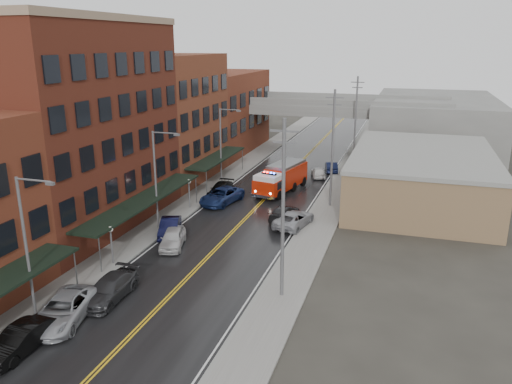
# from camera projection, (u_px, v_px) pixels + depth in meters

# --- Properties ---
(road) EXTENTS (11.00, 160.00, 0.02)m
(road) POSITION_uv_depth(u_px,v_px,m) (249.00, 215.00, 49.24)
(road) COLOR black
(road) RESTS_ON ground
(sidewalk_left) EXTENTS (3.00, 160.00, 0.15)m
(sidewalk_left) POSITION_uv_depth(u_px,v_px,m) (182.00, 207.00, 51.30)
(sidewalk_left) COLOR slate
(sidewalk_left) RESTS_ON ground
(sidewalk_right) EXTENTS (3.00, 160.00, 0.15)m
(sidewalk_right) POSITION_uv_depth(u_px,v_px,m) (322.00, 222.00, 47.13)
(sidewalk_right) COLOR slate
(sidewalk_right) RESTS_ON ground
(curb_left) EXTENTS (0.30, 160.00, 0.15)m
(curb_left) POSITION_uv_depth(u_px,v_px,m) (197.00, 209.00, 50.83)
(curb_left) COLOR gray
(curb_left) RESTS_ON ground
(curb_right) EXTENTS (0.30, 160.00, 0.15)m
(curb_right) POSITION_uv_depth(u_px,v_px,m) (305.00, 220.00, 47.60)
(curb_right) COLOR gray
(curb_right) RESTS_ON ground
(brick_building_b) EXTENTS (9.00, 20.00, 18.00)m
(brick_building_b) POSITION_uv_depth(u_px,v_px,m) (81.00, 129.00, 44.04)
(brick_building_b) COLOR #4F1E14
(brick_building_b) RESTS_ON ground
(brick_building_c) EXTENTS (9.00, 15.00, 15.00)m
(brick_building_c) POSITION_uv_depth(u_px,v_px,m) (172.00, 118.00, 60.46)
(brick_building_c) COLOR brown
(brick_building_c) RESTS_ON ground
(brick_building_far) EXTENTS (9.00, 20.00, 12.00)m
(brick_building_far) POSITION_uv_depth(u_px,v_px,m) (223.00, 112.00, 76.89)
(brick_building_far) COLOR maroon
(brick_building_far) RESTS_ON ground
(tan_building) EXTENTS (14.00, 22.00, 5.00)m
(tan_building) POSITION_uv_depth(u_px,v_px,m) (421.00, 178.00, 53.09)
(tan_building) COLOR #916F4E
(tan_building) RESTS_ON ground
(right_far_block) EXTENTS (18.00, 30.00, 8.00)m
(right_far_block) POSITION_uv_depth(u_px,v_px,m) (434.00, 123.00, 79.50)
(right_far_block) COLOR slate
(right_far_block) RESTS_ON ground
(awning_1) EXTENTS (2.60, 18.00, 3.09)m
(awning_1) POSITION_uv_depth(u_px,v_px,m) (144.00, 200.00, 44.12)
(awning_1) COLOR black
(awning_1) RESTS_ON ground
(awning_2) EXTENTS (2.60, 13.00, 3.09)m
(awning_2) POSITION_uv_depth(u_px,v_px,m) (217.00, 158.00, 60.11)
(awning_2) COLOR black
(awning_2) RESTS_ON ground
(globe_lamp_1) EXTENTS (0.44, 0.44, 3.12)m
(globe_lamp_1) POSITION_uv_depth(u_px,v_px,m) (111.00, 237.00, 37.60)
(globe_lamp_1) COLOR #59595B
(globe_lamp_1) RESTS_ON ground
(globe_lamp_2) EXTENTS (0.44, 0.44, 3.12)m
(globe_lamp_2) POSITION_uv_depth(u_px,v_px,m) (189.00, 187.00, 50.40)
(globe_lamp_2) COLOR #59595B
(globe_lamp_2) RESTS_ON ground
(street_lamp_0) EXTENTS (2.64, 0.22, 9.00)m
(street_lamp_0) POSITION_uv_depth(u_px,v_px,m) (28.00, 239.00, 29.51)
(street_lamp_0) COLOR #59595B
(street_lamp_0) RESTS_ON ground
(street_lamp_1) EXTENTS (2.64, 0.22, 9.00)m
(street_lamp_1) POSITION_uv_depth(u_px,v_px,m) (158.00, 174.00, 44.13)
(street_lamp_1) COLOR #59595B
(street_lamp_1) RESTS_ON ground
(street_lamp_2) EXTENTS (2.64, 0.22, 9.00)m
(street_lamp_2) POSITION_uv_depth(u_px,v_px,m) (223.00, 141.00, 58.75)
(street_lamp_2) COLOR #59595B
(street_lamp_2) RESTS_ON ground
(utility_pole_0) EXTENTS (1.80, 0.24, 12.00)m
(utility_pole_0) POSITION_uv_depth(u_px,v_px,m) (283.00, 208.00, 31.65)
(utility_pole_0) COLOR #59595B
(utility_pole_0) RESTS_ON ground
(utility_pole_1) EXTENTS (1.80, 0.24, 12.00)m
(utility_pole_1) POSITION_uv_depth(u_px,v_px,m) (333.00, 147.00, 49.93)
(utility_pole_1) COLOR #59595B
(utility_pole_1) RESTS_ON ground
(utility_pole_2) EXTENTS (1.80, 0.24, 12.00)m
(utility_pole_2) POSITION_uv_depth(u_px,v_px,m) (356.00, 119.00, 68.21)
(utility_pole_2) COLOR #59595B
(utility_pole_2) RESTS_ON ground
(overpass) EXTENTS (40.00, 10.00, 7.50)m
(overpass) POSITION_uv_depth(u_px,v_px,m) (313.00, 112.00, 76.75)
(overpass) COLOR slate
(overpass) RESTS_ON ground
(fire_truck) EXTENTS (4.82, 8.95, 3.13)m
(fire_truck) POSITION_uv_depth(u_px,v_px,m) (281.00, 177.00, 56.39)
(fire_truck) COLOR #B81F08
(fire_truck) RESTS_ON ground
(parked_car_left_1) EXTENTS (1.71, 4.57, 1.49)m
(parked_car_left_1) POSITION_uv_depth(u_px,v_px,m) (21.00, 340.00, 27.31)
(parked_car_left_1) COLOR black
(parked_car_left_1) RESTS_ON ground
(parked_car_left_2) EXTENTS (3.77, 6.13, 1.59)m
(parked_car_left_2) POSITION_uv_depth(u_px,v_px,m) (64.00, 310.00, 30.29)
(parked_car_left_2) COLOR #95979C
(parked_car_left_2) RESTS_ON ground
(parked_car_left_3) EXTENTS (2.21, 5.21, 1.50)m
(parked_car_left_3) POSITION_uv_depth(u_px,v_px,m) (110.00, 289.00, 32.96)
(parked_car_left_3) COLOR #29292C
(parked_car_left_3) RESTS_ON ground
(parked_car_left_4) EXTENTS (2.97, 4.78, 1.52)m
(parked_car_left_4) POSITION_uv_depth(u_px,v_px,m) (173.00, 238.00, 41.42)
(parked_car_left_4) COLOR silver
(parked_car_left_4) RESTS_ON ground
(parked_car_left_5) EXTENTS (2.96, 4.78, 1.49)m
(parked_car_left_5) POSITION_uv_depth(u_px,v_px,m) (170.00, 227.00, 43.87)
(parked_car_left_5) COLOR black
(parked_car_left_5) RESTS_ON ground
(parked_car_left_6) EXTENTS (3.80, 6.24, 1.62)m
(parked_car_left_6) POSITION_uv_depth(u_px,v_px,m) (222.00, 196.00, 52.59)
(parked_car_left_6) COLOR navy
(parked_car_left_6) RESTS_ON ground
(parked_car_left_7) EXTENTS (2.22, 4.99, 1.42)m
(parked_car_left_7) POSITION_uv_depth(u_px,v_px,m) (221.00, 190.00, 55.14)
(parked_car_left_7) COLOR black
(parked_car_left_7) RESTS_ON ground
(parked_car_right_0) EXTENTS (3.40, 5.64, 1.47)m
(parked_car_right_0) POSITION_uv_depth(u_px,v_px,m) (294.00, 219.00, 45.97)
(parked_car_right_0) COLOR #96989E
(parked_car_right_0) RESTS_ON ground
(parked_car_right_1) EXTENTS (2.42, 4.83, 1.35)m
(parked_car_right_1) POSITION_uv_depth(u_px,v_px,m) (284.00, 213.00, 47.83)
(parked_car_right_1) COLOR black
(parked_car_right_1) RESTS_ON ground
(parked_car_right_2) EXTENTS (2.61, 4.20, 1.34)m
(parked_car_right_2) POSITION_uv_depth(u_px,v_px,m) (318.00, 172.00, 62.74)
(parked_car_right_2) COLOR silver
(parked_car_right_2) RESTS_ON ground
(parked_car_right_3) EXTENTS (2.35, 4.33, 1.35)m
(parked_car_right_3) POSITION_uv_depth(u_px,v_px,m) (331.00, 167.00, 65.41)
(parked_car_right_3) COLOR black
(parked_car_right_3) RESTS_ON ground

